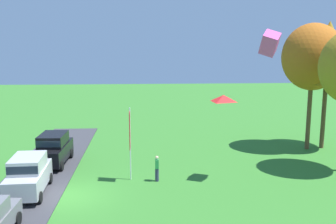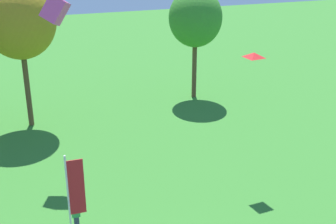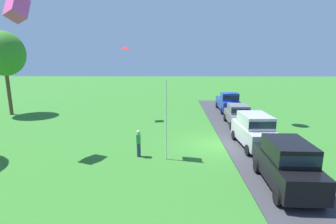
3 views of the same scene
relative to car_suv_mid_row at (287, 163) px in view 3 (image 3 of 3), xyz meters
The scene contains 11 objects.
ground_plane 6.80m from the car_suv_mid_row, 21.76° to the left, with size 120.00×120.00×0.00m, color #337528.
pavement_strip 6.34m from the car_suv_mid_row, ahead, with size 36.00×4.40×0.06m, color #38383D.
car_suv_mid_row is the anchor object (origin of this frame).
car_suv_near_entrance 5.64m from the car_suv_mid_row, ahead, with size 4.69×2.23×2.28m.
car_sedan_by_flagpole 11.30m from the car_suv_mid_row, ahead, with size 4.44×2.04×1.84m.
car_pickup_far_end 17.20m from the car_suv_mid_row, ahead, with size 5.01×2.07×2.14m.
person_on_lawn 8.43m from the car_suv_mid_row, 62.67° to the left, with size 0.36×0.24×1.71m.
tree_right_of_center 27.77m from the car_suv_mid_row, 55.58° to the left, with size 4.08×4.08×8.61m.
flag_banner 7.07m from the car_suv_mid_row, 57.31° to the left, with size 0.71×0.08×4.83m.
kite_box_over_trees 16.85m from the car_suv_mid_row, 73.13° to the left, with size 0.92×0.92×1.29m, color #EA4C9E.
kite_diamond_high_right 17.60m from the car_suv_mid_row, 35.87° to the left, with size 0.89×0.84×0.26m, color red.
Camera 3 is at (-17.74, 2.94, 6.24)m, focal length 28.00 mm.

